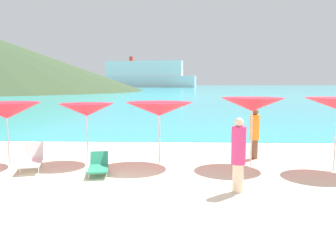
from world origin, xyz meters
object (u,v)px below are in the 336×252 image
Objects in this scene: umbrella_4 at (159,109)px; beachgoer_4 at (255,132)px; lounge_chair_2 at (99,166)px; beachgoer_0 at (238,153)px; umbrella_3 at (87,110)px; umbrella_5 at (252,105)px; umbrella_2 at (7,111)px; cruise_ship at (144,76)px; lounge_chair_1 at (32,159)px.

umbrella_4 reaches higher than beachgoer_4.
lounge_chair_2 is 4.28m from beachgoer_0.
umbrella_3 is 0.90× the size of umbrella_5.
lounge_chair_2 is at bearing -56.67° from beachgoer_0.
umbrella_2 is at bearing -55.42° from beachgoer_0.
umbrella_3 is 0.03× the size of cruise_ship.
umbrella_2 reaches higher than beachgoer_0.
umbrella_5 is (5.60, -0.29, 0.21)m from umbrella_3.
beachgoer_0 is 1.04× the size of beachgoer_4.
beachgoer_0 reaches higher than lounge_chair_2.
umbrella_5 reaches higher than umbrella_4.
umbrella_3 is 1.49× the size of lounge_chair_2.
umbrella_5 is at bearing -1.34° from umbrella_4.
umbrella_3 reaches higher than lounge_chair_1.
umbrella_5 is 1.50m from beachgoer_4.
umbrella_2 is 223.06m from cruise_ship.
cruise_ship is (-26.55, 224.88, 6.62)m from beachgoer_0.
cruise_ship is (-24.38, 221.82, 5.75)m from umbrella_4.
beachgoer_0 is at bearing -54.65° from umbrella_4.
umbrella_2 is 3.84m from lounge_chair_2.
beachgoer_4 is at bearing -1.69° from lounge_chair_1.
umbrella_5 is at bearing 1.74° from umbrella_2.
cruise_ship is at bearing 85.51° from lounge_chair_2.
umbrella_2 is 1.19× the size of beachgoer_0.
umbrella_3 is at bearing -73.26° from cruise_ship.
umbrella_3 is (2.54, 0.54, -0.00)m from umbrella_2.
beachgoer_0 is (6.18, -2.13, 0.67)m from lounge_chair_1.
beachgoer_0 is 4.17m from beachgoer_4.
umbrella_4 is 1.72× the size of lounge_chair_2.
lounge_chair_1 is 0.93× the size of beachgoer_4.
cruise_ship reaches higher than beachgoer_0.
beachgoer_0 is 0.03× the size of cruise_ship.
cruise_ship is at bearing 96.27° from umbrella_4.
umbrella_3 is at bearing -69.60° from beachgoer_0.
beachgoer_0 is (7.23, -2.74, -0.82)m from umbrella_2.
umbrella_5 is 1.65× the size of lounge_chair_2.
umbrella_2 is 8.58m from beachgoer_4.
umbrella_3 is at bearing 175.04° from umbrella_4.
umbrella_4 is at bearing -4.96° from umbrella_3.
lounge_chair_2 is at bearing -19.26° from umbrella_2.
umbrella_4 is 3.63m from beachgoer_4.
umbrella_4 reaches higher than lounge_chair_2.
beachgoer_0 is at bearing -32.29° from lounge_chair_2.
umbrella_5 reaches higher than lounge_chair_1.
lounge_chair_2 is at bearing -65.29° from umbrella_3.
lounge_chair_1 is 0.02× the size of cruise_ship.
umbrella_4 is at bearing 129.05° from beachgoer_4.
lounge_chair_2 is (0.78, -1.70, -1.55)m from umbrella_3.
umbrella_5 is 223.66m from cruise_ship.
lounge_chair_1 is (-7.09, -0.85, -1.70)m from umbrella_5.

